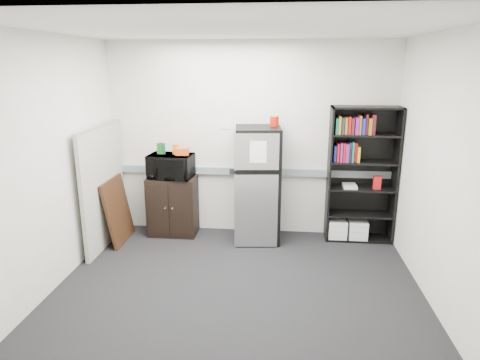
{
  "coord_description": "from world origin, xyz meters",
  "views": [
    {
      "loc": [
        0.44,
        -4.16,
        2.39
      ],
      "look_at": [
        -0.06,
        0.9,
        1.0
      ],
      "focal_mm": 32.0,
      "sensor_mm": 36.0,
      "label": 1
    }
  ],
  "objects": [
    {
      "name": "coffee_can",
      "position": [
        0.34,
        1.55,
        1.66
      ],
      "size": [
        0.12,
        0.12,
        0.17
      ],
      "color": "#AC1307",
      "rests_on": "refrigerator"
    },
    {
      "name": "wall_right",
      "position": [
        2.0,
        0.0,
        1.35
      ],
      "size": [
        0.02,
        3.5,
        2.7
      ],
      "primitive_type": "cube",
      "color": "silver",
      "rests_on": "floor"
    },
    {
      "name": "snack_bag",
      "position": [
        -0.91,
        1.47,
        1.22
      ],
      "size": [
        0.18,
        0.11,
        0.1
      ],
      "primitive_type": "cube",
      "rotation": [
        0.0,
        0.0,
        0.04
      ],
      "color": "#D45015",
      "rests_on": "microwave"
    },
    {
      "name": "framed_poster",
      "position": [
        -1.77,
        1.17,
        0.44
      ],
      "size": [
        0.19,
        0.69,
        0.88
      ],
      "rotation": [
        0.0,
        -0.17,
        0.0
      ],
      "color": "black",
      "rests_on": "floor"
    },
    {
      "name": "snack_box_a",
      "position": [
        -1.24,
        1.52,
        1.25
      ],
      "size": [
        0.08,
        0.06,
        0.15
      ],
      "primitive_type": "cube",
      "rotation": [
        0.0,
        0.0,
        -0.21
      ],
      "color": "#1A5A19",
      "rests_on": "microwave"
    },
    {
      "name": "floor",
      "position": [
        0.0,
        0.0,
        0.0
      ],
      "size": [
        4.0,
        4.0,
        0.0
      ],
      "primitive_type": "plane",
      "color": "black",
      "rests_on": "ground"
    },
    {
      "name": "cabinet",
      "position": [
        -1.08,
        1.5,
        0.42
      ],
      "size": [
        0.67,
        0.45,
        0.84
      ],
      "color": "black",
      "rests_on": "floor"
    },
    {
      "name": "microwave",
      "position": [
        -1.08,
        1.48,
        1.01
      ],
      "size": [
        0.63,
        0.45,
        0.33
      ],
      "primitive_type": "imported",
      "rotation": [
        0.0,
        0.0,
        -0.09
      ],
      "color": "black",
      "rests_on": "cabinet"
    },
    {
      "name": "wall_left",
      "position": [
        -2.0,
        0.0,
        1.35
      ],
      "size": [
        0.02,
        3.5,
        2.7
      ],
      "primitive_type": "cube",
      "color": "silver",
      "rests_on": "floor"
    },
    {
      "name": "ceiling",
      "position": [
        0.0,
        0.0,
        2.7
      ],
      "size": [
        4.0,
        3.5,
        0.02
      ],
      "primitive_type": "cube",
      "color": "white",
      "rests_on": "wall_back"
    },
    {
      "name": "refrigerator",
      "position": [
        0.13,
        1.42,
        0.79
      ],
      "size": [
        0.65,
        0.68,
        1.58
      ],
      "rotation": [
        0.0,
        0.0,
        0.1
      ],
      "color": "black",
      "rests_on": "floor"
    },
    {
      "name": "bookshelf",
      "position": [
        1.51,
        1.57,
        0.97
      ],
      "size": [
        0.9,
        0.34,
        1.85
      ],
      "color": "black",
      "rests_on": "floor"
    },
    {
      "name": "snack_box_b",
      "position": [
        -1.2,
        1.52,
        1.25
      ],
      "size": [
        0.08,
        0.06,
        0.15
      ],
      "primitive_type": "cube",
      "rotation": [
        0.0,
        0.0,
        0.12
      ],
      "color": "#0D3D20",
      "rests_on": "microwave"
    },
    {
      "name": "cubicle_partition",
      "position": [
        -1.9,
        1.08,
        0.81
      ],
      "size": [
        0.06,
        1.3,
        1.62
      ],
      "color": "gray",
      "rests_on": "floor"
    },
    {
      "name": "wall_back",
      "position": [
        0.0,
        1.75,
        1.35
      ],
      "size": [
        4.0,
        0.02,
        2.7
      ],
      "primitive_type": "cube",
      "color": "silver",
      "rests_on": "floor"
    },
    {
      "name": "wall_note",
      "position": [
        -0.35,
        1.74,
        1.55
      ],
      "size": [
        0.14,
        0.0,
        0.1
      ],
      "primitive_type": "cube",
      "color": "white",
      "rests_on": "wall_back"
    },
    {
      "name": "snack_box_c",
      "position": [
        -1.02,
        1.52,
        1.24
      ],
      "size": [
        0.08,
        0.06,
        0.14
      ],
      "primitive_type": "cube",
      "rotation": [
        0.0,
        0.0,
        -0.14
      ],
      "color": "#C36712",
      "rests_on": "microwave"
    },
    {
      "name": "electrical_raceway",
      "position": [
        0.0,
        1.72,
        0.9
      ],
      "size": [
        3.92,
        0.05,
        0.1
      ],
      "primitive_type": "cube",
      "color": "gray",
      "rests_on": "wall_back"
    }
  ]
}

